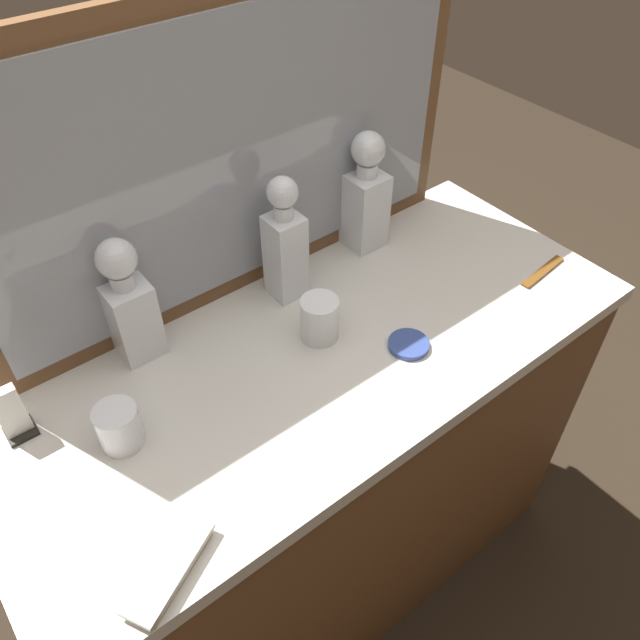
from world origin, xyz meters
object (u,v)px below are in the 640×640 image
(crystal_tumbler_far_right, at_px, (320,320))
(napkin_holder, at_px, (13,416))
(crystal_decanter_far_left, at_px, (131,310))
(tortoiseshell_comb, at_px, (543,272))
(crystal_decanter_front, at_px, (285,249))
(silver_brush_center, at_px, (169,569))
(crystal_decanter_right, at_px, (365,202))
(crystal_tumbler_center, at_px, (119,428))
(porcelain_dish, at_px, (408,344))

(crystal_tumbler_far_right, relative_size, napkin_holder, 0.85)
(crystal_decanter_far_left, relative_size, tortoiseshell_comb, 1.79)
(crystal_decanter_far_left, height_order, crystal_decanter_front, crystal_decanter_front)
(silver_brush_center, height_order, napkin_holder, napkin_holder)
(crystal_decanter_front, bearing_deg, crystal_decanter_far_left, 173.44)
(silver_brush_center, bearing_deg, crystal_tumbler_far_right, 27.85)
(crystal_decanter_right, height_order, crystal_decanter_front, same)
(tortoiseshell_comb, bearing_deg, crystal_tumbler_far_right, 163.55)
(silver_brush_center, bearing_deg, crystal_tumbler_center, 79.15)
(crystal_tumbler_center, relative_size, tortoiseshell_comb, 0.56)
(crystal_decanter_right, distance_m, silver_brush_center, 0.87)
(crystal_decanter_front, distance_m, crystal_tumbler_center, 0.48)
(crystal_decanter_right, bearing_deg, silver_brush_center, -149.92)
(crystal_decanter_far_left, bearing_deg, porcelain_dish, -37.33)
(crystal_tumbler_far_right, relative_size, tortoiseshell_comb, 0.63)
(silver_brush_center, distance_m, porcelain_dish, 0.61)
(crystal_decanter_front, bearing_deg, crystal_decanter_right, 7.62)
(crystal_decanter_right, distance_m, crystal_decanter_front, 0.25)
(crystal_decanter_front, xyz_separation_m, silver_brush_center, (-0.50, -0.40, -0.10))
(crystal_tumbler_center, bearing_deg, crystal_decanter_front, 17.61)
(crystal_decanter_right, xyz_separation_m, tortoiseshell_comb, (0.24, -0.34, -0.11))
(crystal_tumbler_far_right, bearing_deg, silver_brush_center, -152.15)
(crystal_tumbler_center, relative_size, silver_brush_center, 0.47)
(crystal_decanter_far_left, distance_m, silver_brush_center, 0.48)
(crystal_tumbler_center, xyz_separation_m, napkin_holder, (-0.13, 0.13, 0.01))
(crystal_tumbler_center, relative_size, crystal_tumbler_far_right, 0.88)
(crystal_decanter_far_left, xyz_separation_m, tortoiseshell_comb, (0.82, -0.34, -0.10))
(crystal_decanter_far_left, xyz_separation_m, napkin_holder, (-0.26, -0.05, -0.06))
(porcelain_dish, bearing_deg, tortoiseshell_comb, -2.85)
(porcelain_dish, bearing_deg, crystal_tumbler_far_right, 131.94)
(crystal_decanter_right, xyz_separation_m, silver_brush_center, (-0.75, -0.43, -0.10))
(napkin_holder, bearing_deg, crystal_decanter_front, 1.51)
(crystal_decanter_far_left, xyz_separation_m, crystal_tumbler_center, (-0.12, -0.18, -0.07))
(crystal_decanter_far_left, height_order, tortoiseshell_comb, crystal_decanter_far_left)
(porcelain_dish, bearing_deg, silver_brush_center, -168.82)
(crystal_tumbler_far_right, distance_m, tortoiseshell_comb, 0.54)
(crystal_decanter_right, relative_size, napkin_holder, 2.58)
(crystal_decanter_front, xyz_separation_m, crystal_tumbler_far_right, (-0.03, -0.15, -0.07))
(crystal_decanter_right, bearing_deg, crystal_tumbler_far_right, -146.27)
(crystal_decanter_front, height_order, silver_brush_center, crystal_decanter_front)
(crystal_tumbler_far_right, height_order, tortoiseshell_comb, crystal_tumbler_far_right)
(silver_brush_center, height_order, porcelain_dish, silver_brush_center)
(crystal_decanter_right, relative_size, porcelain_dish, 3.45)
(silver_brush_center, height_order, tortoiseshell_comb, silver_brush_center)
(silver_brush_center, relative_size, napkin_holder, 1.60)
(crystal_decanter_right, distance_m, napkin_holder, 0.84)
(crystal_tumbler_center, xyz_separation_m, silver_brush_center, (-0.05, -0.26, -0.02))
(silver_brush_center, xyz_separation_m, napkin_holder, (-0.08, 0.39, 0.03))
(crystal_tumbler_center, distance_m, porcelain_dish, 0.56)
(crystal_tumbler_far_right, distance_m, porcelain_dish, 0.18)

